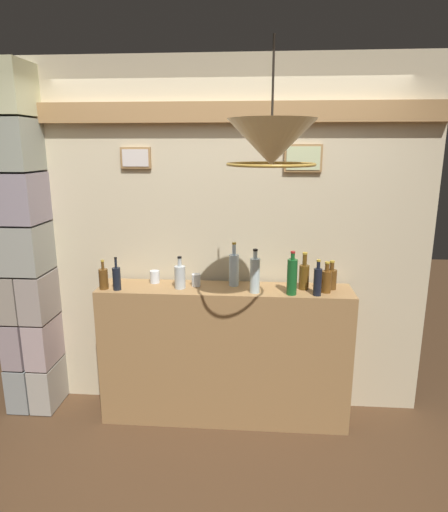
# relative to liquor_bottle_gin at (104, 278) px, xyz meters

# --- Properties ---
(ground_plane) EXTENTS (12.00, 12.00, 0.00)m
(ground_plane) POSITION_rel_liquor_bottle_gin_xyz_m (0.86, -0.76, -1.12)
(ground_plane) COLOR #4C331E
(panelled_rear_partition) EXTENTS (3.01, 0.15, 2.66)m
(panelled_rear_partition) POSITION_rel_liquor_bottle_gin_xyz_m (0.86, 0.33, 0.27)
(panelled_rear_partition) COLOR beige
(panelled_rear_partition) RESTS_ON ground
(stone_pillar) EXTENTS (0.36, 0.40, 2.59)m
(stone_pillar) POSITION_rel_liquor_bottle_gin_xyz_m (-0.66, 0.16, 0.18)
(stone_pillar) COLOR gray
(stone_pillar) RESTS_ON ground
(bar_shelf_unit) EXTENTS (1.83, 0.35, 1.05)m
(bar_shelf_unit) POSITION_rel_liquor_bottle_gin_xyz_m (0.86, 0.08, -0.60)
(bar_shelf_unit) COLOR #9E7547
(bar_shelf_unit) RESTS_ON ground
(liquor_bottle_gin) EXTENTS (0.07, 0.07, 0.21)m
(liquor_bottle_gin) POSITION_rel_liquor_bottle_gin_xyz_m (0.00, 0.00, 0.00)
(liquor_bottle_gin) COLOR brown
(liquor_bottle_gin) RESTS_ON bar_shelf_unit
(liquor_bottle_sherry) EXTENTS (0.07, 0.07, 0.31)m
(liquor_bottle_sherry) POSITION_rel_liquor_bottle_gin_xyz_m (1.08, 0.00, 0.05)
(liquor_bottle_sherry) COLOR silver
(liquor_bottle_sherry) RESTS_ON bar_shelf_unit
(liquor_bottle_rye) EXTENTS (0.06, 0.06, 0.25)m
(liquor_bottle_rye) POSITION_rel_liquor_bottle_gin_xyz_m (1.50, -0.03, 0.03)
(liquor_bottle_rye) COLOR black
(liquor_bottle_rye) RESTS_ON bar_shelf_unit
(liquor_bottle_bourbon) EXTENTS (0.07, 0.07, 0.32)m
(liquor_bottle_bourbon) POSITION_rel_liquor_bottle_gin_xyz_m (0.92, 0.15, 0.05)
(liquor_bottle_bourbon) COLOR silver
(liquor_bottle_bourbon) RESTS_ON bar_shelf_unit
(liquor_bottle_amaro) EXTENTS (0.07, 0.07, 0.22)m
(liquor_bottle_amaro) POSITION_rel_liquor_bottle_gin_xyz_m (1.57, 0.04, 0.01)
(liquor_bottle_amaro) COLOR brown
(liquor_bottle_amaro) RESTS_ON bar_shelf_unit
(liquor_bottle_mezcal) EXTENTS (0.07, 0.07, 0.27)m
(liquor_bottle_mezcal) POSITION_rel_liquor_bottle_gin_xyz_m (1.42, 0.10, 0.02)
(liquor_bottle_mezcal) COLOR brown
(liquor_bottle_mezcal) RESTS_ON bar_shelf_unit
(liquor_bottle_brandy) EXTENTS (0.08, 0.08, 0.24)m
(liquor_bottle_brandy) POSITION_rel_liquor_bottle_gin_xyz_m (0.54, 0.06, 0.01)
(liquor_bottle_brandy) COLOR silver
(liquor_bottle_brandy) RESTS_ON bar_shelf_unit
(liquor_bottle_rum) EXTENTS (0.06, 0.06, 0.24)m
(liquor_bottle_rum) POSITION_rel_liquor_bottle_gin_xyz_m (0.10, -0.01, 0.01)
(liquor_bottle_rum) COLOR black
(liquor_bottle_rum) RESTS_ON bar_shelf_unit
(liquor_bottle_vodka) EXTENTS (0.07, 0.07, 0.31)m
(liquor_bottle_vodka) POSITION_rel_liquor_bottle_gin_xyz_m (1.33, -0.02, 0.05)
(liquor_bottle_vodka) COLOR #175523
(liquor_bottle_vodka) RESTS_ON bar_shelf_unit
(liquor_bottle_port) EXTENTS (0.08, 0.08, 0.21)m
(liquor_bottle_port) POSITION_rel_liquor_bottle_gin_xyz_m (1.62, 0.12, 0.00)
(liquor_bottle_port) COLOR #5B3915
(liquor_bottle_port) RESTS_ON bar_shelf_unit
(glass_tumbler_rocks) EXTENTS (0.06, 0.06, 0.09)m
(glass_tumbler_rocks) POSITION_rel_liquor_bottle_gin_xyz_m (0.65, 0.12, -0.03)
(glass_tumbler_rocks) COLOR silver
(glass_tumbler_rocks) RESTS_ON bar_shelf_unit
(glass_tumbler_highball) EXTENTS (0.07, 0.07, 0.09)m
(glass_tumbler_highball) POSITION_rel_liquor_bottle_gin_xyz_m (0.33, 0.17, -0.03)
(glass_tumbler_highball) COLOR silver
(glass_tumbler_highball) RESTS_ON bar_shelf_unit
(pendant_lamp) EXTENTS (0.47, 0.47, 0.64)m
(pendant_lamp) POSITION_rel_liquor_bottle_gin_xyz_m (1.15, -0.56, 0.93)
(pendant_lamp) COLOR beige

